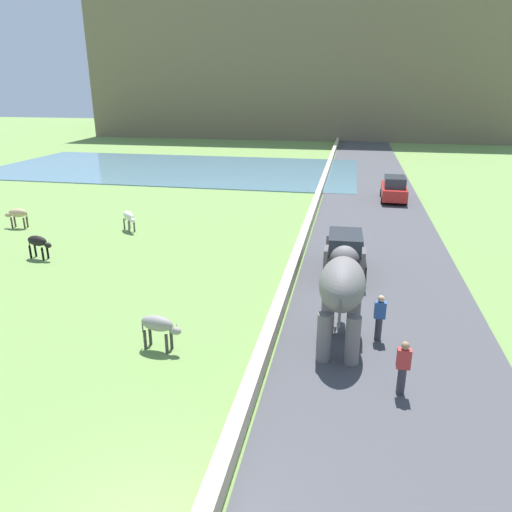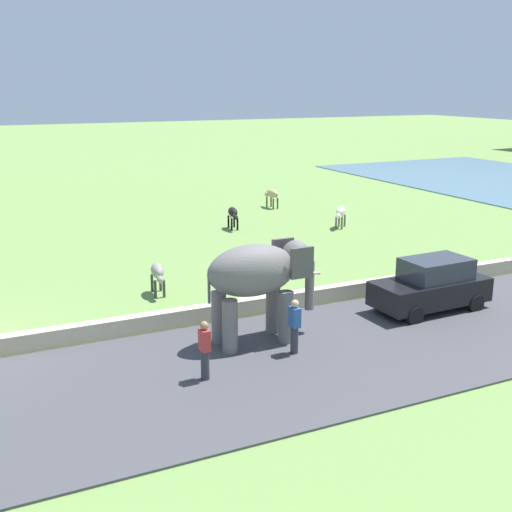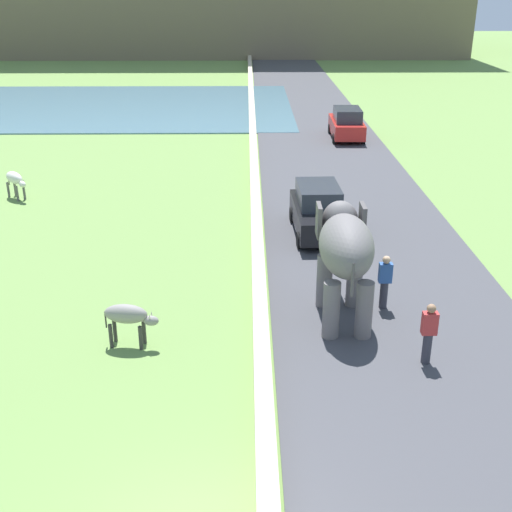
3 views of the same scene
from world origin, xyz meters
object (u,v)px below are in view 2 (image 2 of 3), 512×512
Objects in this scene: elephant at (259,276)px; cow_black at (233,213)px; person_trailing at (205,349)px; cow_grey at (158,273)px; person_beside_elephant at (295,326)px; cow_white at (341,212)px; car_black at (432,285)px; cow_tan at (272,194)px.

elephant is 15.47m from cow_black.
person_trailing is 1.15× the size of cow_grey.
cow_grey is 1.00× the size of cow_black.
person_beside_elephant is at bearing 15.37° from cow_grey.
cow_white and cow_black have the same top height.
cow_white is at bearing 67.50° from cow_black.
car_black reaches higher than cow_white.
cow_tan is (-18.93, 9.97, -1.20)m from elephant.
person_trailing is at bearing -53.88° from elephant.
cow_black is (-14.43, 5.43, -1.20)m from elephant.
elephant is at bearing -89.96° from car_black.
cow_grey is (13.38, -11.34, 0.00)m from cow_tan.
cow_grey is at bearing -166.08° from elephant.
cow_tan is at bearing 152.23° from elephant.
car_black is at bearing 90.04° from elephant.
cow_grey is (-6.79, -1.87, -0.04)m from person_beside_elephant.
car_black is at bearing -19.30° from cow_white.
cow_tan is at bearing 169.24° from car_black.
person_trailing is at bearing -30.84° from cow_tan.
car_black is at bearing 3.74° from cow_black.
car_black reaches higher than person_beside_elephant.
elephant reaches higher than cow_grey.
elephant is at bearing -27.77° from cow_tan.
cow_white and cow_grey have the same top height.
cow_grey is (-5.55, -1.38, -1.20)m from elephant.
cow_grey is at bearing -60.85° from cow_white.
person_trailing is 0.40× the size of car_black.
cow_white is 0.87× the size of cow_grey.
car_black is (-0.00, 6.37, -1.14)m from elephant.
elephant is 2.83× the size of cow_white.
person_beside_elephant is 1.15× the size of cow_black.
person_trailing is (1.73, -2.37, -1.16)m from elephant.
cow_white is at bearing 5.99° from cow_tan.
person_beside_elephant is at bearing -36.99° from cow_white.
car_black is at bearing 101.20° from person_trailing.
cow_tan is 1.15× the size of cow_white.
cow_black is at bearing -176.26° from car_black.
elephant is at bearing 126.12° from person_trailing.
person_trailing is 24.05m from cow_tan.
elephant is 16.30m from cow_white.
person_trailing is 1.16× the size of cow_tan.
elephant is 2.47× the size of cow_tan.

